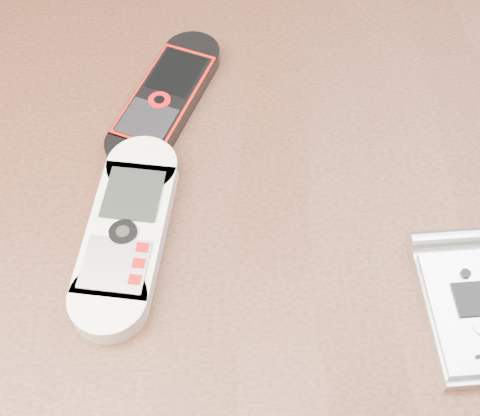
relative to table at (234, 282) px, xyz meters
name	(u,v)px	position (x,y,z in m)	size (l,w,h in m)	color
table	(234,282)	(0.00, 0.00, 0.00)	(1.20, 0.80, 0.75)	black
nokia_white	(127,231)	(-0.07, -0.02, 0.11)	(0.05, 0.16, 0.02)	silver
nokia_black_red	(165,99)	(-0.05, 0.11, 0.11)	(0.05, 0.15, 0.02)	black
motorola_razr	(471,308)	(0.15, -0.08, 0.11)	(0.06, 0.11, 0.02)	silver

